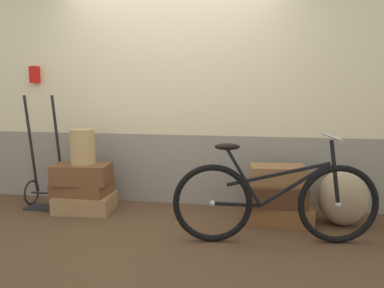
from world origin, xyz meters
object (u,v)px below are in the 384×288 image
(suitcase_4, at_px, (277,195))
(wicker_basket, at_px, (83,147))
(suitcase_0, at_px, (85,203))
(suitcase_5, at_px, (278,175))
(suitcase_2, at_px, (82,173))
(burlap_sack, at_px, (343,197))
(bicycle, at_px, (275,201))
(suitcase_3, at_px, (279,213))
(suitcase_1, at_px, (82,188))
(luggage_trolley, at_px, (46,181))

(suitcase_4, distance_m, wicker_basket, 2.14)
(suitcase_0, relative_size, wicker_basket, 1.60)
(suitcase_5, relative_size, wicker_basket, 1.42)
(suitcase_4, bearing_deg, suitcase_0, 177.60)
(suitcase_2, xyz_separation_m, burlap_sack, (2.74, 0.06, -0.15))
(suitcase_5, height_order, bicycle, bicycle)
(burlap_sack, bearing_deg, suitcase_0, -179.09)
(suitcase_4, xyz_separation_m, suitcase_5, (0.00, 0.05, 0.20))
(suitcase_3, relative_size, bicycle, 0.38)
(suitcase_2, bearing_deg, suitcase_0, 33.73)
(suitcase_0, relative_size, burlap_sack, 1.10)
(suitcase_4, bearing_deg, suitcase_3, 37.57)
(suitcase_3, bearing_deg, suitcase_2, -175.73)
(suitcase_0, height_order, bicycle, bicycle)
(wicker_basket, relative_size, burlap_sack, 0.69)
(suitcase_1, relative_size, suitcase_5, 1.10)
(suitcase_5, xyz_separation_m, burlap_sack, (0.64, 0.01, -0.21))
(suitcase_0, xyz_separation_m, wicker_basket, (-0.01, 0.01, 0.63))
(suitcase_2, bearing_deg, wicker_basket, 62.68)
(suitcase_4, xyz_separation_m, bicycle, (-0.05, -0.51, 0.08))
(luggage_trolley, xyz_separation_m, burlap_sack, (3.25, -0.05, -0.01))
(luggage_trolley, bearing_deg, suitcase_5, -1.40)
(suitcase_4, distance_m, bicycle, 0.52)
(suitcase_0, bearing_deg, suitcase_1, 153.79)
(suitcase_2, height_order, suitcase_3, suitcase_2)
(bicycle, bearing_deg, suitcase_4, 84.82)
(suitcase_0, xyz_separation_m, suitcase_4, (2.08, -0.02, 0.20))
(luggage_trolley, bearing_deg, suitcase_4, -2.48)
(suitcase_4, bearing_deg, wicker_basket, 177.37)
(suitcase_4, height_order, wicker_basket, wicker_basket)
(suitcase_0, bearing_deg, suitcase_5, -3.19)
(suitcase_0, bearing_deg, suitcase_4, -4.55)
(luggage_trolley, bearing_deg, bicycle, -13.60)
(suitcase_5, xyz_separation_m, luggage_trolley, (-2.61, 0.06, -0.20))
(wicker_basket, relative_size, luggage_trolley, 0.30)
(bicycle, bearing_deg, suitcase_3, 81.91)
(wicker_basket, xyz_separation_m, bicycle, (2.04, -0.53, -0.35))
(suitcase_3, xyz_separation_m, wicker_basket, (-2.12, 0.00, 0.63))
(suitcase_5, height_order, wicker_basket, wicker_basket)
(luggage_trolley, distance_m, bicycle, 2.64)
(luggage_trolley, bearing_deg, suitcase_3, -1.93)
(suitcase_1, relative_size, luggage_trolley, 0.47)
(suitcase_1, bearing_deg, luggage_trolley, 172.71)
(suitcase_5, bearing_deg, suitcase_3, -46.44)
(suitcase_4, distance_m, luggage_trolley, 2.61)
(suitcase_0, relative_size, luggage_trolley, 0.48)
(bicycle, bearing_deg, suitcase_2, 166.04)
(suitcase_0, bearing_deg, suitcase_2, -144.38)
(suitcase_1, relative_size, suitcase_3, 0.89)
(suitcase_2, bearing_deg, burlap_sack, -4.70)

